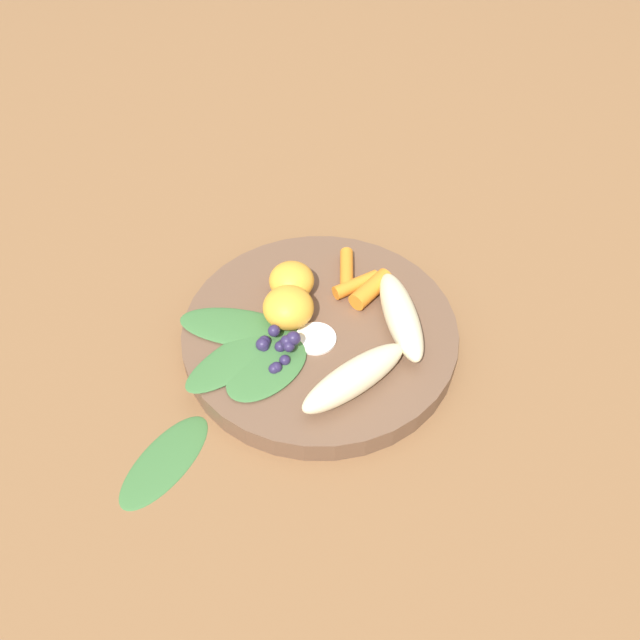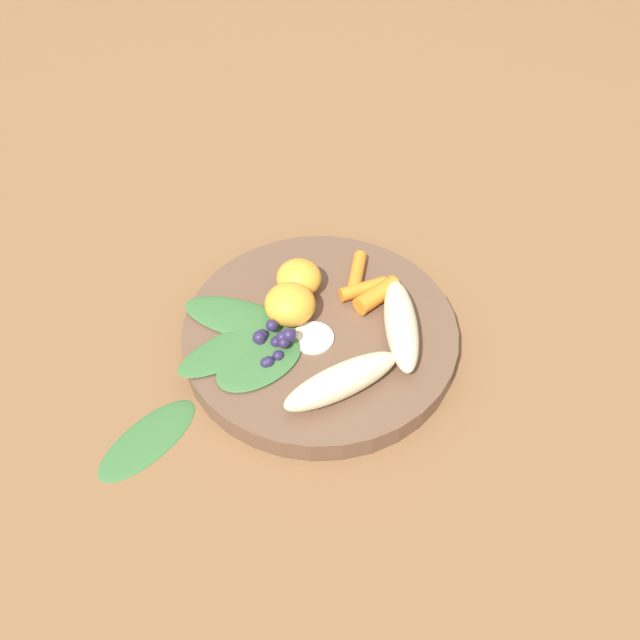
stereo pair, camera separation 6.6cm
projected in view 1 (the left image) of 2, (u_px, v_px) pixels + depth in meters
ground_plane at (320, 342)px, 0.69m from camera, size 2.40×2.40×0.00m
bowl at (320, 335)px, 0.68m from camera, size 0.28×0.28×0.03m
banana_peeled_left at (401, 316)px, 0.66m from camera, size 0.12×0.09×0.03m
banana_peeled_right at (354, 378)px, 0.61m from camera, size 0.03×0.12×0.03m
orange_segment_near at (288, 307)px, 0.66m from camera, size 0.05×0.05×0.04m
orange_segment_far at (292, 280)px, 0.69m from camera, size 0.05×0.05×0.04m
carrot_front at (371, 289)px, 0.69m from camera, size 0.03×0.06×0.02m
carrot_mid_left at (356, 285)px, 0.70m from camera, size 0.02×0.05×0.02m
carrot_mid_right at (347, 270)px, 0.72m from camera, size 0.05×0.05×0.01m
blueberry_pile at (279, 346)px, 0.64m from camera, size 0.05×0.04×0.03m
coconut_shred_patch at (316, 338)px, 0.66m from camera, size 0.04×0.04×0.00m
kale_leaf_left at (239, 327)px, 0.67m from camera, size 0.13×0.12×0.00m
kale_leaf_right at (241, 355)px, 0.64m from camera, size 0.05×0.13×0.00m
kale_leaf_rear at (267, 368)px, 0.63m from camera, size 0.07×0.10×0.00m
kale_leaf_stray at (165, 460)px, 0.59m from camera, size 0.08×0.12×0.01m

